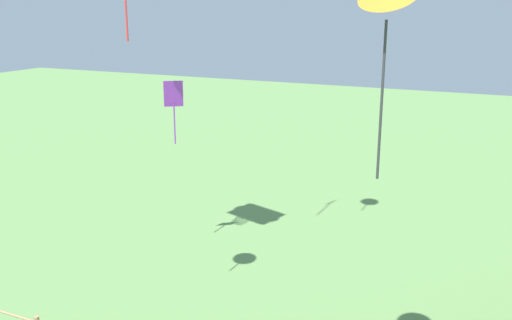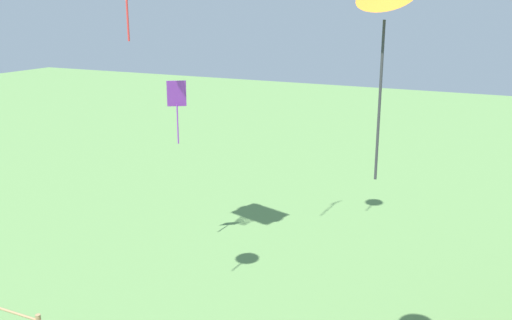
# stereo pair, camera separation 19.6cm
# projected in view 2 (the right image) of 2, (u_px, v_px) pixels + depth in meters

# --- Properties ---
(kite_purple_streamer) EXTENTS (0.65, 0.54, 2.24)m
(kite_purple_streamer) POSITION_uv_depth(u_px,v_px,m) (177.00, 100.00, 19.80)
(kite_purple_streamer) COLOR purple
(kite_orange_delta) EXTENTS (1.14, 1.06, 3.57)m
(kite_orange_delta) POSITION_uv_depth(u_px,v_px,m) (385.00, 3.00, 9.68)
(kite_orange_delta) COLOR orange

